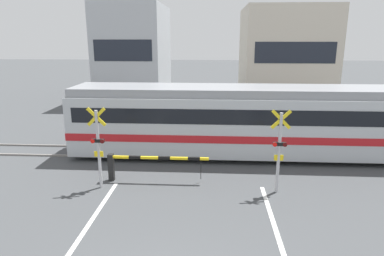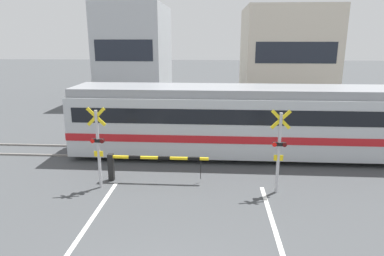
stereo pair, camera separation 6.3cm
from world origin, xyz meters
TOP-DOWN VIEW (x-y plane):
  - rail_track_near at (0.00, 9.44)m, footprint 50.00×0.10m
  - rail_track_far at (0.00, 10.88)m, footprint 50.00×0.10m
  - commuter_train at (3.10, 10.16)m, footprint 17.18×2.82m
  - crossing_barrier_near at (-1.96, 6.93)m, footprint 3.81×0.20m
  - crossing_barrier_far at (1.96, 12.80)m, footprint 3.81×0.20m
  - crossing_signal_left at (-3.16, 6.26)m, footprint 0.68×0.15m
  - crossing_signal_right at (3.16, 6.26)m, footprint 0.68×0.15m
  - pedestrian at (1.06, 14.43)m, footprint 0.38×0.22m
  - building_left_of_street at (-5.94, 24.76)m, footprint 5.27×7.88m
  - building_right_of_street at (6.79, 24.76)m, footprint 6.97×7.88m

SIDE VIEW (x-z plane):
  - rail_track_near at x=0.00m, z-range 0.00..0.08m
  - rail_track_far at x=0.00m, z-range 0.00..0.08m
  - crossing_barrier_near at x=-1.96m, z-range 0.22..1.26m
  - crossing_barrier_far at x=1.96m, z-range 0.22..1.26m
  - pedestrian at x=1.06m, z-range 0.12..1.74m
  - crossing_signal_left at x=-3.16m, z-range 0.15..3.13m
  - crossing_signal_right at x=3.16m, z-range 0.15..3.13m
  - commuter_train at x=3.10m, z-range 0.11..3.30m
  - building_right_of_street at x=6.79m, z-range 0.00..7.70m
  - building_left_of_street at x=-5.94m, z-range 0.00..7.93m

